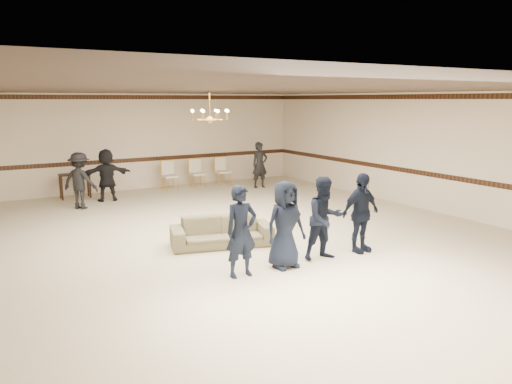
{
  "coord_description": "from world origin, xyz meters",
  "views": [
    {
      "loc": [
        -4.76,
        -9.12,
        3.0
      ],
      "look_at": [
        0.33,
        -0.5,
        1.1
      ],
      "focal_mm": 34.17,
      "sensor_mm": 36.0,
      "label": 1
    }
  ],
  "objects_px": {
    "boy_d": "(361,213)",
    "banquet_chair_left": "(170,176)",
    "adult_mid": "(107,175)",
    "boy_c": "(325,218)",
    "adult_left": "(80,181)",
    "boy_b": "(285,225)",
    "settee": "(222,231)",
    "adult_right": "(260,165)",
    "banquet_chair_right": "(223,171)",
    "boy_a": "(241,231)",
    "chandelier": "(210,105)",
    "banquet_chair_mid": "(197,174)",
    "console_table": "(75,186)"
  },
  "relations": [
    {
      "from": "banquet_chair_mid",
      "to": "console_table",
      "type": "height_order",
      "value": "banquet_chair_mid"
    },
    {
      "from": "banquet_chair_mid",
      "to": "banquet_chair_right",
      "type": "distance_m",
      "value": 1.0
    },
    {
      "from": "banquet_chair_right",
      "to": "boy_a",
      "type": "bearing_deg",
      "value": -109.79
    },
    {
      "from": "banquet_chair_left",
      "to": "chandelier",
      "type": "bearing_deg",
      "value": -101.25
    },
    {
      "from": "adult_mid",
      "to": "banquet_chair_left",
      "type": "distance_m",
      "value": 2.37
    },
    {
      "from": "boy_c",
      "to": "banquet_chair_mid",
      "type": "distance_m",
      "value": 8.39
    },
    {
      "from": "adult_left",
      "to": "banquet_chair_right",
      "type": "height_order",
      "value": "adult_left"
    },
    {
      "from": "boy_d",
      "to": "banquet_chair_left",
      "type": "distance_m",
      "value": 8.37
    },
    {
      "from": "boy_a",
      "to": "boy_c",
      "type": "distance_m",
      "value": 1.8
    },
    {
      "from": "boy_a",
      "to": "boy_b",
      "type": "height_order",
      "value": "same"
    },
    {
      "from": "settee",
      "to": "adult_right",
      "type": "xyz_separation_m",
      "value": [
        4.2,
        5.44,
        0.48
      ]
    },
    {
      "from": "boy_b",
      "to": "boy_d",
      "type": "distance_m",
      "value": 1.8
    },
    {
      "from": "adult_left",
      "to": "banquet_chair_mid",
      "type": "distance_m",
      "value": 4.39
    },
    {
      "from": "adult_left",
      "to": "banquet_chair_left",
      "type": "height_order",
      "value": "adult_left"
    },
    {
      "from": "boy_c",
      "to": "banquet_chair_right",
      "type": "distance_m",
      "value": 8.58
    },
    {
      "from": "boy_c",
      "to": "settee",
      "type": "xyz_separation_m",
      "value": [
        -1.29,
        1.77,
        -0.49
      ]
    },
    {
      "from": "adult_right",
      "to": "banquet_chair_right",
      "type": "height_order",
      "value": "adult_right"
    },
    {
      "from": "chandelier",
      "to": "boy_c",
      "type": "distance_m",
      "value": 3.84
    },
    {
      "from": "adult_left",
      "to": "boy_d",
      "type": "bearing_deg",
      "value": 165.06
    },
    {
      "from": "boy_d",
      "to": "chandelier",
      "type": "bearing_deg",
      "value": 116.28
    },
    {
      "from": "boy_c",
      "to": "banquet_chair_right",
      "type": "height_order",
      "value": "boy_c"
    },
    {
      "from": "boy_d",
      "to": "console_table",
      "type": "height_order",
      "value": "boy_d"
    },
    {
      "from": "boy_b",
      "to": "adult_right",
      "type": "distance_m",
      "value": 8.15
    },
    {
      "from": "banquet_chair_mid",
      "to": "boy_c",
      "type": "bearing_deg",
      "value": -95.43
    },
    {
      "from": "boy_b",
      "to": "settee",
      "type": "relative_size",
      "value": 0.76
    },
    {
      "from": "adult_mid",
      "to": "console_table",
      "type": "distance_m",
      "value": 1.25
    },
    {
      "from": "boy_a",
      "to": "banquet_chair_left",
      "type": "bearing_deg",
      "value": 77.91
    },
    {
      "from": "banquet_chair_right",
      "to": "banquet_chair_mid",
      "type": "bearing_deg",
      "value": -174.95
    },
    {
      "from": "adult_right",
      "to": "console_table",
      "type": "xyz_separation_m",
      "value": [
        -5.85,
        1.31,
        -0.4
      ]
    },
    {
      "from": "adult_left",
      "to": "adult_right",
      "type": "distance_m",
      "value": 6.01
    },
    {
      "from": "boy_d",
      "to": "banquet_chair_left",
      "type": "xyz_separation_m",
      "value": [
        -0.85,
        8.32,
        -0.31
      ]
    },
    {
      "from": "boy_a",
      "to": "boy_b",
      "type": "bearing_deg",
      "value": 0.46
    },
    {
      "from": "boy_a",
      "to": "banquet_chair_left",
      "type": "distance_m",
      "value": 8.53
    },
    {
      "from": "banquet_chair_mid",
      "to": "console_table",
      "type": "xyz_separation_m",
      "value": [
        -4.0,
        0.2,
        -0.1
      ]
    },
    {
      "from": "banquet_chair_left",
      "to": "banquet_chair_mid",
      "type": "distance_m",
      "value": 1.0
    },
    {
      "from": "boy_d",
      "to": "settee",
      "type": "relative_size",
      "value": 0.76
    },
    {
      "from": "boy_c",
      "to": "console_table",
      "type": "bearing_deg",
      "value": 114.35
    },
    {
      "from": "chandelier",
      "to": "boy_b",
      "type": "bearing_deg",
      "value": -90.18
    },
    {
      "from": "boy_b",
      "to": "banquet_chair_left",
      "type": "bearing_deg",
      "value": 82.1
    },
    {
      "from": "adult_mid",
      "to": "boy_d",
      "type": "bearing_deg",
      "value": 118.15
    },
    {
      "from": "boy_c",
      "to": "adult_left",
      "type": "bearing_deg",
      "value": 119.38
    },
    {
      "from": "adult_mid",
      "to": "boy_a",
      "type": "bearing_deg",
      "value": 98.99
    },
    {
      "from": "boy_c",
      "to": "console_table",
      "type": "xyz_separation_m",
      "value": [
        -2.95,
        8.52,
        -0.41
      ]
    },
    {
      "from": "boy_c",
      "to": "adult_left",
      "type": "relative_size",
      "value": 1.01
    },
    {
      "from": "adult_right",
      "to": "banquet_chair_right",
      "type": "distance_m",
      "value": 1.43
    },
    {
      "from": "boy_c",
      "to": "banquet_chair_mid",
      "type": "bearing_deg",
      "value": 88.06
    },
    {
      "from": "console_table",
      "to": "boy_b",
      "type": "bearing_deg",
      "value": -73.82
    },
    {
      "from": "adult_mid",
      "to": "banquet_chair_mid",
      "type": "distance_m",
      "value": 3.34
    },
    {
      "from": "boy_b",
      "to": "banquet_chair_left",
      "type": "xyz_separation_m",
      "value": [
        0.95,
        8.32,
        -0.31
      ]
    },
    {
      "from": "chandelier",
      "to": "boy_a",
      "type": "relative_size",
      "value": 0.59
    }
  ]
}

